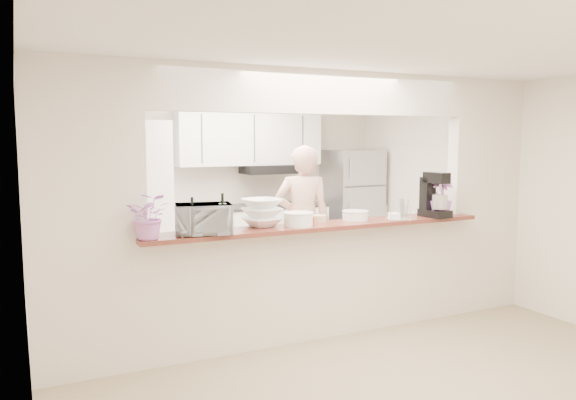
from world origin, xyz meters
TOP-DOWN VIEW (x-y plane):
  - floor at (0.00, 0.00)m, footprint 6.00×6.00m
  - tile_overlay at (0.00, 1.55)m, footprint 5.00×2.90m
  - partition at (0.00, 0.00)m, footprint 5.00×0.15m
  - bar_counter at (0.00, -0.00)m, footprint 3.40×0.38m
  - kitchen_cabinets at (-0.19, 2.72)m, footprint 3.15×0.62m
  - refrigerator at (2.05, 2.65)m, footprint 0.75×0.70m
  - flower_left at (-1.60, -0.15)m, footprint 0.42×0.40m
  - wine_bottle_a at (-1.26, -0.15)m, footprint 0.06×0.06m
  - wine_bottle_b at (-1.00, -0.15)m, footprint 0.07×0.07m
  - toaster_oven at (-1.15, -0.10)m, footprint 0.51×0.40m
  - serving_bowls at (-0.56, 0.05)m, footprint 0.39×0.39m
  - plate_stack_a at (-0.25, -0.07)m, footprint 0.27×0.27m
  - plate_stack_b at (0.42, 0.03)m, footprint 0.26×0.26m
  - red_bowl at (-0.15, -0.03)m, footprint 0.15×0.15m
  - tan_bowl at (0.05, 0.08)m, footprint 0.14×0.14m
  - utensil_caddy at (0.80, -0.15)m, footprint 0.25×0.18m
  - stand_mixer at (1.25, -0.13)m, footprint 0.22×0.32m
  - flower_right at (1.33, -0.15)m, footprint 0.28×0.28m
  - person at (0.48, 1.25)m, footprint 0.77×0.65m

SIDE VIEW (x-z plane):
  - floor at x=0.00m, z-range 0.00..0.00m
  - tile_overlay at x=0.00m, z-range 0.00..0.01m
  - bar_counter at x=0.00m, z-range 0.03..1.12m
  - refrigerator at x=2.05m, z-range 0.00..1.70m
  - person at x=0.48m, z-range 0.00..1.79m
  - kitchen_cabinets at x=-0.19m, z-range -0.15..2.10m
  - tan_bowl at x=0.05m, z-range 1.09..1.15m
  - red_bowl at x=-0.15m, z-range 1.09..1.16m
  - plate_stack_b at x=0.42m, z-range 1.09..1.18m
  - plate_stack_a at x=-0.25m, z-range 1.09..1.22m
  - utensil_caddy at x=0.80m, z-range 1.07..1.28m
  - serving_bowls at x=-0.56m, z-range 1.09..1.34m
  - wine_bottle_a at x=-1.26m, z-range 1.06..1.38m
  - toaster_oven at x=-1.15m, z-range 1.09..1.34m
  - wine_bottle_b at x=-1.00m, z-range 1.05..1.39m
  - flower_left at x=-1.60m, z-range 1.09..1.46m
  - flower_right at x=1.33m, z-range 1.09..1.49m
  - stand_mixer at x=1.25m, z-range 1.07..1.52m
  - partition at x=0.00m, z-range 0.23..2.73m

